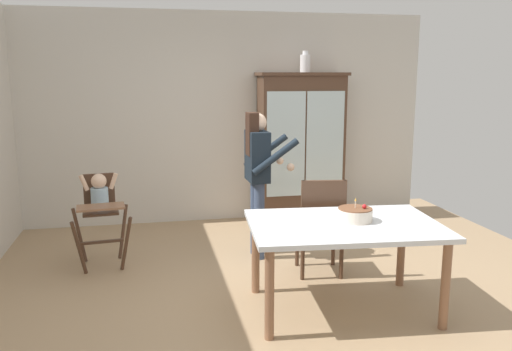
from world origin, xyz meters
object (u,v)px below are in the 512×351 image
(ceramic_vase, at_px, (305,63))
(adult_person, at_px, (258,167))
(dining_table, at_px, (344,233))
(dining_chair_far_side, at_px, (321,220))
(high_chair_with_toddler, at_px, (100,203))
(china_cabinet, at_px, (301,147))
(birthday_cake, at_px, (355,214))

(ceramic_vase, relative_size, adult_person, 0.18)
(ceramic_vase, height_order, dining_table, ceramic_vase)
(ceramic_vase, distance_m, dining_chair_far_side, 2.52)
(dining_table, bearing_deg, ceramic_vase, 79.89)
(adult_person, distance_m, dining_table, 1.50)
(high_chair_with_toddler, xyz_separation_m, dining_chair_far_side, (2.07, -0.72, -0.10))
(adult_person, bearing_deg, dining_table, -165.06)
(china_cabinet, relative_size, high_chair_with_toddler, 2.04)
(adult_person, relative_size, dining_table, 0.95)
(high_chair_with_toddler, height_order, birthday_cake, high_chair_with_toddler)
(adult_person, xyz_separation_m, dining_chair_far_side, (0.47, -0.68, -0.41))
(adult_person, bearing_deg, birthday_cake, -160.80)
(dining_table, bearing_deg, birthday_cake, 19.23)
(ceramic_vase, bearing_deg, adult_person, -124.46)
(dining_table, xyz_separation_m, birthday_cake, (0.10, 0.04, 0.14))
(high_chair_with_toddler, distance_m, dining_chair_far_side, 2.19)
(adult_person, relative_size, dining_chair_far_side, 1.59)
(birthday_cake, bearing_deg, china_cabinet, 82.78)
(adult_person, distance_m, birthday_cake, 1.48)
(china_cabinet, height_order, dining_table, china_cabinet)
(high_chair_with_toddler, bearing_deg, dining_chair_far_side, -25.15)
(birthday_cake, bearing_deg, dining_table, -160.77)
(adult_person, relative_size, birthday_cake, 5.47)
(china_cabinet, bearing_deg, adult_person, -123.26)
(high_chair_with_toddler, height_order, adult_person, adult_person)
(high_chair_with_toddler, distance_m, adult_person, 1.63)
(high_chair_with_toddler, bearing_deg, birthday_cake, -39.79)
(china_cabinet, relative_size, birthday_cake, 6.91)
(ceramic_vase, height_order, dining_chair_far_side, ceramic_vase)
(china_cabinet, bearing_deg, dining_table, -99.26)
(china_cabinet, xyz_separation_m, adult_person, (-0.85, -1.29, -0.01))
(china_cabinet, bearing_deg, birthday_cake, -97.22)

